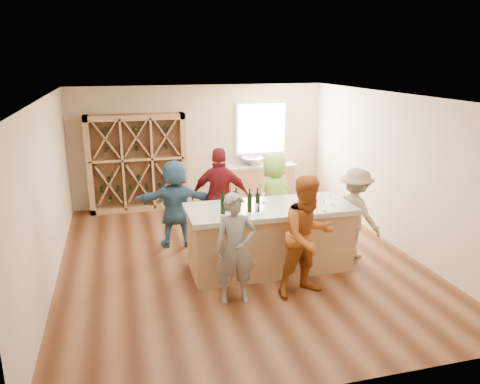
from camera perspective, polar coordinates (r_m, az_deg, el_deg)
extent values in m
cube|color=brown|center=(8.35, -0.31, -8.36)|extent=(6.00, 7.00, 0.10)
cube|color=white|center=(7.62, -0.35, 11.91)|extent=(6.00, 7.00, 0.10)
cube|color=beige|center=(11.26, -4.89, 5.77)|extent=(6.00, 0.10, 2.80)
cube|color=beige|center=(4.71, 10.72, -9.43)|extent=(6.00, 0.10, 2.80)
cube|color=beige|center=(7.71, -22.83, -0.28)|extent=(0.10, 7.00, 2.80)
cube|color=beige|center=(9.10, 18.63, 2.50)|extent=(0.10, 7.00, 2.80)
cube|color=white|center=(11.47, 2.60, 7.78)|extent=(1.30, 0.06, 1.30)
cube|color=white|center=(11.44, 2.65, 7.75)|extent=(1.18, 0.01, 1.18)
cube|color=#A4784E|center=(10.89, -12.40, 3.48)|extent=(2.20, 0.45, 2.20)
cube|color=#A4784E|center=(11.46, 2.44, 1.02)|extent=(1.60, 0.58, 0.86)
cube|color=#ADA08E|center=(11.35, 2.47, 3.27)|extent=(1.70, 0.62, 0.06)
imported|color=silver|center=(11.26, 1.50, 3.82)|extent=(0.54, 0.54, 0.19)
cylinder|color=silver|center=(11.42, 1.25, 4.28)|extent=(0.02, 0.02, 0.30)
cube|color=#A4784E|center=(7.80, 3.61, -5.82)|extent=(2.60, 1.00, 1.00)
cube|color=#ADA08E|center=(7.62, 3.69, -2.04)|extent=(2.72, 1.12, 0.08)
cylinder|color=black|center=(7.20, -2.12, -1.53)|extent=(0.08, 0.08, 0.29)
cylinder|color=black|center=(7.14, -0.73, -1.65)|extent=(0.10, 0.10, 0.30)
cylinder|color=black|center=(7.31, -0.47, -1.20)|extent=(0.08, 0.08, 0.31)
cylinder|color=black|center=(7.28, 1.18, -1.31)|extent=(0.08, 0.08, 0.30)
cylinder|color=black|center=(7.30, 2.16, -1.24)|extent=(0.09, 0.09, 0.30)
cone|color=white|center=(7.10, 2.09, -2.23)|extent=(0.08, 0.08, 0.19)
cone|color=white|center=(7.29, 6.45, -1.93)|extent=(0.07, 0.07, 0.17)
cone|color=white|center=(7.43, 10.36, -1.63)|extent=(0.08, 0.08, 0.20)
cone|color=white|center=(7.61, 7.58, -1.19)|extent=(0.08, 0.08, 0.17)
cone|color=white|center=(7.76, 11.24, -1.00)|extent=(0.07, 0.07, 0.17)
cube|color=white|center=(7.17, 2.28, -2.85)|extent=(0.30, 0.34, 0.00)
cube|color=white|center=(7.29, 6.34, -2.62)|extent=(0.22, 0.30, 0.00)
cube|color=white|center=(7.57, 10.90, -2.08)|extent=(0.22, 0.28, 0.00)
imported|color=slate|center=(6.64, -0.58, -6.94)|extent=(0.62, 0.47, 1.62)
imported|color=#994C19|center=(6.88, 8.30, -5.39)|extent=(0.96, 0.65, 1.82)
imported|color=gray|center=(8.39, 13.84, -2.49)|extent=(0.82, 1.14, 1.60)
imported|color=#590F14|center=(8.64, -2.40, -0.62)|extent=(1.20, 0.86, 1.85)
imported|color=#8CC64C|center=(9.03, 4.20, -0.48)|extent=(0.95, 0.78, 1.67)
imported|color=#335972|center=(8.69, -7.87, -1.37)|extent=(1.58, 0.75, 1.64)
cone|color=white|center=(7.74, 2.88, -0.72)|extent=(0.07, 0.07, 0.18)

